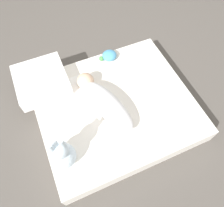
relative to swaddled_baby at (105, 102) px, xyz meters
The scene contains 7 objects.
ground_plane 0.24m from the swaddled_baby, behind, with size 12.00×12.00×0.00m, color #514C47.
bed_mattress 0.17m from the swaddled_baby, behind, with size 1.13×0.99×0.15m.
burp_cloth 0.28m from the swaddled_baby, 63.79° to the right, with size 0.19×0.20×0.02m.
swaddled_baby is the anchor object (origin of this frame).
pillow 0.53m from the swaddled_baby, 45.38° to the right, with size 0.38×0.38×0.11m.
bunny_plush 0.47m from the swaddled_baby, 34.46° to the left, with size 0.16×0.16×0.31m.
turtle_plush 0.47m from the swaddled_baby, 116.50° to the right, with size 0.15×0.11×0.07m.
Camera 1 is at (0.35, 0.75, 1.55)m, focal length 35.00 mm.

